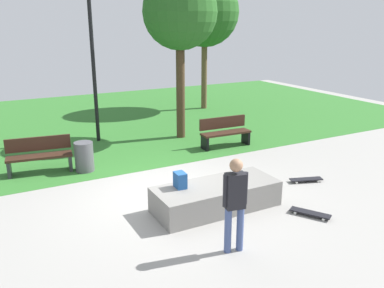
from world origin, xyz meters
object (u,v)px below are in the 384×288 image
concrete_ledge (216,196)px  trash_bin (84,157)px  park_bench_near_lamppost (39,154)px  tree_broad_elm (180,13)px  skater_performing_trick (235,199)px  skateboard_spare (306,179)px  skateboard_by_ledge (310,213)px  lamp_post (93,53)px  park_bench_far_left (225,131)px  tree_young_birch (205,12)px  backpack_on_ledge (180,180)px

concrete_ledge → trash_bin: (-1.86, 3.51, 0.12)m
park_bench_near_lamppost → tree_broad_elm: (4.70, 1.29, 3.51)m
skater_performing_trick → trash_bin: 5.23m
skateboard_spare → tree_broad_elm: size_ratio=0.16×
park_bench_near_lamppost → tree_broad_elm: tree_broad_elm is taller
skateboard_by_ledge → lamp_post: (-2.27, 7.30, 2.75)m
park_bench_far_left → trash_bin: size_ratio=2.09×
trash_bin → park_bench_far_left: bearing=1.7°
skateboard_by_ledge → tree_young_birch: size_ratio=0.14×
backpack_on_ledge → tree_young_birch: (5.59, 8.82, 3.44)m
lamp_post → park_bench_near_lamppost: bearing=-134.3°
tree_broad_elm → tree_young_birch: 4.88m
skateboard_spare → tree_young_birch: bearing=76.2°
tree_broad_elm → lamp_post: tree_broad_elm is taller
concrete_ledge → tree_broad_elm: size_ratio=0.50×
park_bench_far_left → tree_broad_elm: (-0.73, 1.60, 3.51)m
backpack_on_ledge → skateboard_spare: 3.48m
skater_performing_trick → park_bench_near_lamppost: size_ratio=1.00×
backpack_on_ledge → park_bench_far_left: size_ratio=0.20×
park_bench_far_left → skateboard_by_ledge: bearing=-102.2°
tree_broad_elm → lamp_post: bearing=161.2°
park_bench_far_left → tree_broad_elm: bearing=114.4°
concrete_ledge → skater_performing_trick: (-0.59, -1.53, 0.69)m
concrete_ledge → tree_young_birch: bearing=61.7°
skateboard_by_ledge → trash_bin: trash_bin is taller
skateboard_spare → skater_performing_trick: bearing=-152.1°
skateboard_spare → park_bench_near_lamppost: size_ratio=0.50×
park_bench_near_lamppost → tree_broad_elm: bearing=15.3°
skateboard_spare → tree_young_birch: tree_young_birch is taller
tree_broad_elm → trash_bin: size_ratio=6.72×
park_bench_far_left → concrete_ledge: bearing=-124.8°
tree_broad_elm → lamp_post: (-2.59, 0.88, -1.18)m
backpack_on_ledge → tree_young_birch: 11.00m
park_bench_near_lamppost → skateboard_spare: bearing=-33.8°
skateboard_spare → trash_bin: (-4.56, 3.30, 0.32)m
skater_performing_trick → lamp_post: (-0.20, 7.65, 1.85)m
concrete_ledge → tree_young_birch: (4.87, 9.03, 3.86)m
trash_bin → lamp_post: bearing=67.6°
backpack_on_ledge → concrete_ledge: bearing=-102.8°
backpack_on_ledge → skater_performing_trick: 1.76m
skateboard_spare → lamp_post: bearing=120.5°
skateboard_spare → tree_broad_elm: tree_broad_elm is taller
lamp_post → trash_bin: bearing=-112.4°
skateboard_by_ledge → tree_broad_elm: tree_broad_elm is taller
concrete_ledge → lamp_post: size_ratio=0.56×
backpack_on_ledge → lamp_post: 6.28m
skater_performing_trick → tree_young_birch: 12.30m
skateboard_by_ledge → park_bench_far_left: (1.04, 4.82, 0.42)m
skater_performing_trick → tree_broad_elm: (2.39, 6.77, 3.03)m
concrete_ledge → tree_broad_elm: 6.67m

